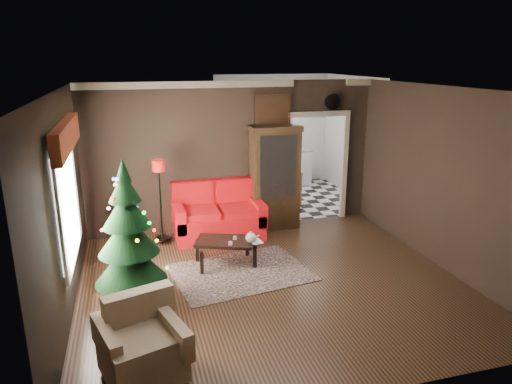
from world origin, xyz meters
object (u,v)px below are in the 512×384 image
object	(u,v)px
loveseat	(218,211)
coffee_table	(225,252)
curio_cabinet	(275,180)
wall_clock	(332,102)
teapot	(251,237)
armchair	(141,340)
floor_lamp	(161,200)
christmas_tree	(128,231)
kitchen_table	(282,187)

from	to	relation	value
loveseat	coffee_table	distance (m)	1.28
curio_cabinet	wall_clock	distance (m)	1.88
curio_cabinet	teapot	world-z (taller)	curio_cabinet
loveseat	curio_cabinet	distance (m)	1.25
teapot	curio_cabinet	bearing A→B (deg)	61.29
armchair	floor_lamp	bearing A→B (deg)	64.80
curio_cabinet	coffee_table	world-z (taller)	curio_cabinet
loveseat	wall_clock	xyz separation A→B (m)	(2.35, 0.40, 1.88)
loveseat	armchair	xyz separation A→B (m)	(-1.52, -3.72, -0.04)
christmas_tree	wall_clock	size ratio (longest dim) A/B	5.60
armchair	teapot	size ratio (longest dim) A/B	4.23
loveseat	teapot	bearing A→B (deg)	-80.93
coffee_table	wall_clock	size ratio (longest dim) A/B	2.85
wall_clock	christmas_tree	bearing A→B (deg)	-147.36
christmas_tree	armchair	xyz separation A→B (m)	(0.07, -1.60, -0.59)
coffee_table	wall_clock	xyz separation A→B (m)	(2.48, 1.64, 2.16)
curio_cabinet	wall_clock	size ratio (longest dim) A/B	5.94
floor_lamp	armchair	size ratio (longest dim) A/B	1.77
floor_lamp	christmas_tree	size ratio (longest dim) A/B	0.79
wall_clock	floor_lamp	bearing A→B (deg)	-170.70
wall_clock	teapot	bearing A→B (deg)	-138.78
coffee_table	teapot	xyz separation A→B (m)	(0.37, -0.22, 0.30)
christmas_tree	coffee_table	world-z (taller)	christmas_tree
coffee_table	kitchen_table	world-z (taller)	kitchen_table
coffee_table	kitchen_table	xyz separation A→B (m)	(1.93, 2.89, 0.16)
curio_cabinet	christmas_tree	xyz separation A→B (m)	(-2.74, -2.34, 0.10)
armchair	teapot	world-z (taller)	armchair
coffee_table	floor_lamp	bearing A→B (deg)	129.81
coffee_table	teapot	world-z (taller)	teapot
coffee_table	teapot	bearing A→B (deg)	-30.96
loveseat	teapot	xyz separation A→B (m)	(0.23, -1.46, 0.01)
loveseat	kitchen_table	xyz separation A→B (m)	(1.80, 1.65, -0.12)
kitchen_table	floor_lamp	bearing A→B (deg)	-147.53
christmas_tree	coffee_table	distance (m)	1.89
wall_clock	kitchen_table	size ratio (longest dim) A/B	0.43
teapot	kitchen_table	xyz separation A→B (m)	(1.57, 3.11, -0.14)
floor_lamp	kitchen_table	distance (m)	3.39
loveseat	floor_lamp	bearing A→B (deg)	-171.53
armchair	kitchen_table	bearing A→B (deg)	40.81
coffee_table	wall_clock	distance (m)	3.68
floor_lamp	armchair	xyz separation A→B (m)	(-0.48, -3.57, -0.37)
loveseat	floor_lamp	size ratio (longest dim) A/B	1.19
curio_cabinet	kitchen_table	xyz separation A→B (m)	(0.65, 1.43, -0.57)
armchair	kitchen_table	size ratio (longest dim) A/B	1.07
loveseat	christmas_tree	xyz separation A→B (m)	(-1.59, -2.12, 0.55)
curio_cabinet	teapot	size ratio (longest dim) A/B	10.00
christmas_tree	wall_clock	xyz separation A→B (m)	(3.94, 2.52, 1.33)
curio_cabinet	wall_clock	world-z (taller)	wall_clock
curio_cabinet	kitchen_table	world-z (taller)	curio_cabinet
kitchen_table	curio_cabinet	bearing A→B (deg)	-114.44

